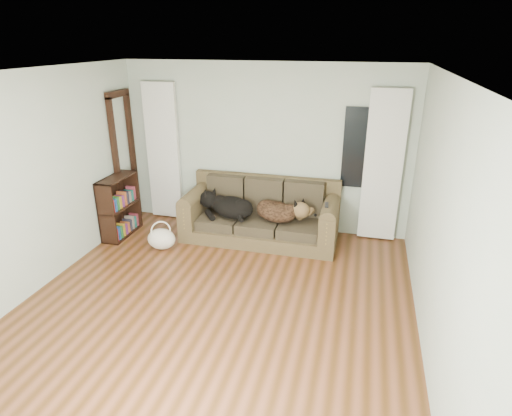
% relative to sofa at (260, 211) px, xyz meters
% --- Properties ---
extents(floor, '(5.00, 5.00, 0.00)m').
position_rel_sofa_xyz_m(floor, '(-0.06, -1.97, -0.45)').
color(floor, '#482A10').
rests_on(floor, ground).
extents(ceiling, '(5.00, 5.00, 0.00)m').
position_rel_sofa_xyz_m(ceiling, '(-0.06, -1.97, 2.15)').
color(ceiling, white).
rests_on(ceiling, ground).
extents(wall_back, '(4.50, 0.04, 2.60)m').
position_rel_sofa_xyz_m(wall_back, '(-0.06, 0.53, 0.85)').
color(wall_back, '#AFB7AA').
rests_on(wall_back, ground).
extents(wall_left, '(0.04, 5.00, 2.60)m').
position_rel_sofa_xyz_m(wall_left, '(-2.31, -1.97, 0.85)').
color(wall_left, '#AFB7AA').
rests_on(wall_left, ground).
extents(wall_right, '(0.04, 5.00, 2.60)m').
position_rel_sofa_xyz_m(wall_right, '(2.19, -1.97, 0.85)').
color(wall_right, '#AFB7AA').
rests_on(wall_right, ground).
extents(curtain_left, '(0.55, 0.08, 2.25)m').
position_rel_sofa_xyz_m(curtain_left, '(-1.76, 0.45, 0.70)').
color(curtain_left, silver).
rests_on(curtain_left, ground).
extents(curtain_right, '(0.55, 0.08, 2.25)m').
position_rel_sofa_xyz_m(curtain_right, '(1.74, 0.45, 0.70)').
color(curtain_right, silver).
rests_on(curtain_right, ground).
extents(window_pane, '(0.50, 0.03, 1.20)m').
position_rel_sofa_xyz_m(window_pane, '(1.39, 0.50, 0.95)').
color(window_pane, black).
rests_on(window_pane, wall_back).
extents(door_casing, '(0.07, 0.60, 2.10)m').
position_rel_sofa_xyz_m(door_casing, '(-2.26, 0.07, 0.60)').
color(door_casing, black).
rests_on(door_casing, ground).
extents(sofa, '(2.34, 1.01, 0.96)m').
position_rel_sofa_xyz_m(sofa, '(0.00, 0.00, 0.00)').
color(sofa, '#2D2C17').
rests_on(sofa, floor).
extents(dog_black_lab, '(0.88, 0.79, 0.31)m').
position_rel_sofa_xyz_m(dog_black_lab, '(-0.47, -0.05, 0.03)').
color(dog_black_lab, black).
rests_on(dog_black_lab, sofa).
extents(dog_shepherd, '(0.84, 0.75, 0.31)m').
position_rel_sofa_xyz_m(dog_shepherd, '(0.30, -0.03, 0.04)').
color(dog_shepherd, black).
rests_on(dog_shepherd, sofa).
extents(tv_remote, '(0.06, 0.17, 0.02)m').
position_rel_sofa_xyz_m(tv_remote, '(1.01, -0.19, 0.28)').
color(tv_remote, black).
rests_on(tv_remote, sofa).
extents(tote_bag, '(0.49, 0.42, 0.31)m').
position_rel_sofa_xyz_m(tote_bag, '(-1.33, -0.70, -0.29)').
color(tote_bag, silver).
rests_on(tote_bag, floor).
extents(bookshelf, '(0.34, 0.78, 0.95)m').
position_rel_sofa_xyz_m(bookshelf, '(-2.15, -0.40, 0.05)').
color(bookshelf, black).
rests_on(bookshelf, floor).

